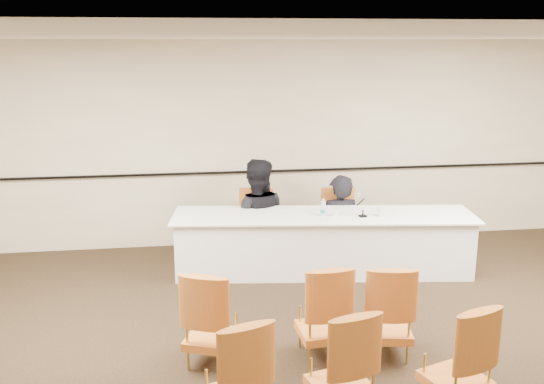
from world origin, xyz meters
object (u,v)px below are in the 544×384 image
(panelist_main_chair, at_px, (339,224))
(microphone, at_px, (363,206))
(coffee_cup, at_px, (381,211))
(water_bottle, at_px, (323,207))
(aud_chair_back_mid, at_px, (341,361))
(panel_table, at_px, (323,243))
(panelist_main, at_px, (338,235))
(aud_chair_front_mid, at_px, (323,310))
(aud_chair_front_left, at_px, (212,317))
(drinking_glass, at_px, (335,212))
(panelist_second, at_px, (256,224))
(aud_chair_back_left, at_px, (236,372))
(aud_chair_back_right, at_px, (457,356))
(panelist_second_chair, at_px, (256,225))
(aud_chair_front_right, at_px, (387,309))

(panelist_main_chair, height_order, microphone, microphone)
(coffee_cup, bearing_deg, water_bottle, 169.82)
(coffee_cup, bearing_deg, aud_chair_back_mid, -113.37)
(panel_table, relative_size, aud_chair_back_mid, 4.12)
(panelist_main, xyz_separation_m, aud_chair_front_mid, (-0.84, -2.69, 0.16))
(microphone, xyz_separation_m, aud_chair_front_left, (-2.03, -1.98, -0.45))
(drinking_glass, xyz_separation_m, aud_chair_front_mid, (-0.62, -2.05, -0.36))
(panelist_second, height_order, coffee_cup, panelist_second)
(aud_chair_back_left, bearing_deg, water_bottle, 46.85)
(panelist_second, distance_m, aud_chair_back_mid, 3.80)
(panelist_main, bearing_deg, aud_chair_back_right, 87.96)
(panelist_second_chair, distance_m, coffee_cup, 1.77)
(microphone, bearing_deg, aud_chair_back_left, -130.58)
(panelist_main, bearing_deg, panel_table, 54.39)
(coffee_cup, bearing_deg, microphone, 177.42)
(microphone, relative_size, aud_chair_back_left, 0.31)
(microphone, relative_size, water_bottle, 1.30)
(aud_chair_front_mid, bearing_deg, microphone, 60.12)
(panelist_second_chair, relative_size, microphone, 3.25)
(panelist_main, relative_size, aud_chair_front_right, 1.83)
(aud_chair_front_mid, height_order, aud_chair_back_right, same)
(panelist_second_chair, height_order, aud_chair_back_mid, same)
(water_bottle, distance_m, drinking_glass, 0.17)
(drinking_glass, xyz_separation_m, aud_chair_front_left, (-1.68, -2.05, -0.36))
(panel_table, relative_size, aud_chair_back_right, 4.12)
(panelist_second_chair, height_order, microphone, microphone)
(aud_chair_back_right, bearing_deg, panelist_second, 88.32)
(microphone, bearing_deg, panelist_second, 138.01)
(microphone, height_order, water_bottle, microphone)
(coffee_cup, xyz_separation_m, aud_chair_back_mid, (-1.27, -2.93, -0.37))
(coffee_cup, xyz_separation_m, aud_chair_front_mid, (-1.19, -1.97, -0.37))
(panel_table, height_order, microphone, microphone)
(coffee_cup, height_order, aud_chair_front_left, aud_chair_front_left)
(drinking_glass, relative_size, aud_chair_front_right, 0.11)
(panelist_main_chair, bearing_deg, drinking_glass, -102.01)
(water_bottle, height_order, aud_chair_back_left, water_bottle)
(coffee_cup, relative_size, aud_chair_front_right, 0.14)
(aud_chair_front_mid, xyz_separation_m, aud_chair_back_mid, (-0.07, -0.96, 0.00))
(water_bottle, height_order, aud_chair_back_right, water_bottle)
(panelist_second, bearing_deg, coffee_cup, 157.54)
(aud_chair_back_right, bearing_deg, microphone, 69.54)
(water_bottle, height_order, drinking_glass, water_bottle)
(aud_chair_front_left, bearing_deg, panelist_second_chair, 96.81)
(panel_table, relative_size, drinking_glass, 39.11)
(panel_table, relative_size, aud_chair_front_left, 4.12)
(panelist_second, xyz_separation_m, aud_chair_front_left, (-0.75, -2.83, -0.01))
(panel_table, relative_size, aud_chair_back_left, 4.12)
(panelist_main_chair, bearing_deg, panelist_second_chair, 180.00)
(panel_table, distance_m, panelist_main_chair, 0.64)
(panelist_second_chair, bearing_deg, panel_table, -33.11)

